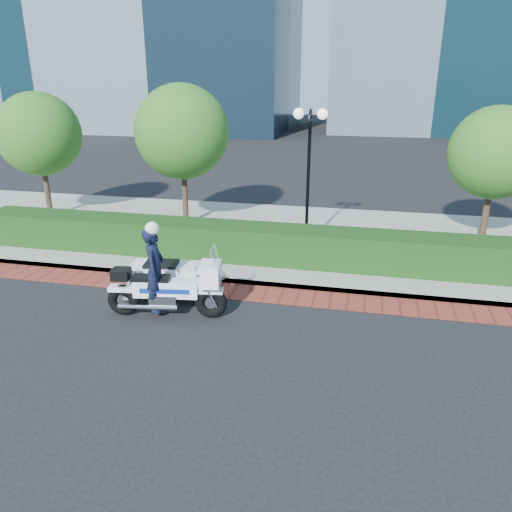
% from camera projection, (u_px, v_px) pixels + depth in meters
% --- Properties ---
extents(ground, '(120.00, 120.00, 0.00)m').
position_uv_depth(ground, '(234.00, 320.00, 11.45)').
color(ground, black).
rests_on(ground, ground).
extents(brick_strip, '(60.00, 1.00, 0.01)m').
position_uv_depth(brick_strip, '(249.00, 293.00, 12.82)').
color(brick_strip, maroon).
rests_on(brick_strip, ground).
extents(sidewalk, '(60.00, 8.00, 0.15)m').
position_uv_depth(sidewalk, '(279.00, 237.00, 16.92)').
color(sidewalk, gray).
rests_on(sidewalk, ground).
extents(hedge_main, '(18.00, 1.20, 1.00)m').
position_uv_depth(hedge_main, '(265.00, 243.00, 14.52)').
color(hedge_main, black).
rests_on(hedge_main, sidewalk).
extents(lamppost, '(1.02, 0.70, 4.21)m').
position_uv_depth(lamppost, '(309.00, 156.00, 14.99)').
color(lamppost, black).
rests_on(lamppost, sidewalk).
extents(tree_a, '(3.00, 3.00, 4.58)m').
position_uv_depth(tree_a, '(39.00, 134.00, 18.10)').
color(tree_a, '#332319').
rests_on(tree_a, sidewalk).
extents(tree_b, '(3.20, 3.20, 4.89)m').
position_uv_depth(tree_b, '(182.00, 132.00, 16.92)').
color(tree_b, '#332319').
rests_on(tree_b, sidewalk).
extents(tree_c, '(2.80, 2.80, 4.30)m').
position_uv_depth(tree_c, '(496.00, 153.00, 15.04)').
color(tree_c, '#332319').
rests_on(tree_c, sidewalk).
extents(police_motorcycle, '(2.80, 2.00, 2.27)m').
position_uv_depth(police_motorcycle, '(165.00, 278.00, 11.74)').
color(police_motorcycle, black).
rests_on(police_motorcycle, ground).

